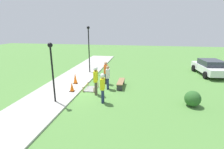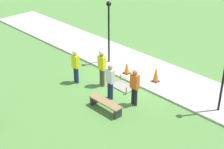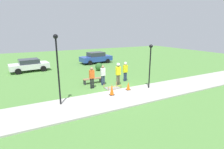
{
  "view_description": "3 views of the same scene",
  "coord_description": "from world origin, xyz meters",
  "px_view_note": "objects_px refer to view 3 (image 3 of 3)",
  "views": [
    {
      "loc": [
        11.35,
        4.15,
        4.5
      ],
      "look_at": [
        -0.56,
        2.07,
        1.1
      ],
      "focal_mm": 28.0,
      "sensor_mm": 36.0,
      "label": 1
    },
    {
      "loc": [
        -10.56,
        11.41,
        8.43
      ],
      "look_at": [
        -0.36,
        1.55,
        1.14
      ],
      "focal_mm": 55.0,
      "sensor_mm": 36.0,
      "label": 2
    },
    {
      "loc": [
        -6.46,
        -11.51,
        4.69
      ],
      "look_at": [
        0.08,
        1.15,
        1.03
      ],
      "focal_mm": 28.0,
      "sensor_mm": 36.0,
      "label": 3
    }
  ],
  "objects_px": {
    "lamppost_near": "(150,60)",
    "traffic_cone_far_patch": "(128,86)",
    "park_bench": "(93,80)",
    "parked_car_blue": "(96,58)",
    "parked_car_white": "(29,65)",
    "traffic_cone_near_patch": "(112,90)",
    "lamppost_far": "(57,60)",
    "bystander_in_orange_shirt": "(92,76)",
    "bystander_in_gray_shirt": "(103,74)",
    "worker_assistant": "(125,70)",
    "worker_supervisor": "(118,72)"
  },
  "relations": [
    {
      "from": "lamppost_near",
      "to": "traffic_cone_far_patch",
      "type": "bearing_deg",
      "value": 168.68
    },
    {
      "from": "traffic_cone_far_patch",
      "to": "park_bench",
      "type": "bearing_deg",
      "value": 118.66
    },
    {
      "from": "parked_car_blue",
      "to": "parked_car_white",
      "type": "height_order",
      "value": "parked_car_blue"
    },
    {
      "from": "traffic_cone_near_patch",
      "to": "park_bench",
      "type": "relative_size",
      "value": 0.47
    },
    {
      "from": "lamppost_far",
      "to": "parked_car_blue",
      "type": "relative_size",
      "value": 0.93
    },
    {
      "from": "lamppost_far",
      "to": "bystander_in_orange_shirt",
      "type": "bearing_deg",
      "value": 36.84
    },
    {
      "from": "bystander_in_gray_shirt",
      "to": "lamppost_far",
      "type": "bearing_deg",
      "value": -147.62
    },
    {
      "from": "worker_assistant",
      "to": "lamppost_near",
      "type": "distance_m",
      "value": 3.15
    },
    {
      "from": "traffic_cone_far_patch",
      "to": "parked_car_white",
      "type": "relative_size",
      "value": 0.15
    },
    {
      "from": "parked_car_blue",
      "to": "worker_assistant",
      "type": "bearing_deg",
      "value": -101.59
    },
    {
      "from": "lamppost_near",
      "to": "parked_car_white",
      "type": "bearing_deg",
      "value": 126.03
    },
    {
      "from": "worker_supervisor",
      "to": "parked_car_blue",
      "type": "xyz_separation_m",
      "value": [
        2.24,
        10.55,
        -0.4
      ]
    },
    {
      "from": "worker_supervisor",
      "to": "bystander_in_orange_shirt",
      "type": "distance_m",
      "value": 2.37
    },
    {
      "from": "lamppost_near",
      "to": "parked_car_white",
      "type": "distance_m",
      "value": 14.18
    },
    {
      "from": "traffic_cone_near_patch",
      "to": "bystander_in_orange_shirt",
      "type": "distance_m",
      "value": 2.45
    },
    {
      "from": "bystander_in_gray_shirt",
      "to": "lamppost_near",
      "type": "height_order",
      "value": "lamppost_near"
    },
    {
      "from": "traffic_cone_far_patch",
      "to": "park_bench",
      "type": "xyz_separation_m",
      "value": [
        -1.74,
        3.18,
        -0.08
      ]
    },
    {
      "from": "bystander_in_gray_shirt",
      "to": "parked_car_white",
      "type": "xyz_separation_m",
      "value": [
        -5.4,
        8.74,
        -0.25
      ]
    },
    {
      "from": "bystander_in_orange_shirt",
      "to": "lamppost_far",
      "type": "distance_m",
      "value": 4.19
    },
    {
      "from": "traffic_cone_near_patch",
      "to": "parked_car_blue",
      "type": "distance_m",
      "value": 13.28
    },
    {
      "from": "lamppost_near",
      "to": "worker_supervisor",
      "type": "bearing_deg",
      "value": 129.16
    },
    {
      "from": "traffic_cone_near_patch",
      "to": "bystander_in_gray_shirt",
      "type": "relative_size",
      "value": 0.47
    },
    {
      "from": "traffic_cone_near_patch",
      "to": "park_bench",
      "type": "distance_m",
      "value": 3.59
    },
    {
      "from": "traffic_cone_near_patch",
      "to": "bystander_in_gray_shirt",
      "type": "height_order",
      "value": "bystander_in_gray_shirt"
    },
    {
      "from": "bystander_in_gray_shirt",
      "to": "parked_car_blue",
      "type": "bearing_deg",
      "value": 71.04
    },
    {
      "from": "bystander_in_gray_shirt",
      "to": "lamppost_far",
      "type": "relative_size",
      "value": 0.4
    },
    {
      "from": "lamppost_near",
      "to": "parked_car_white",
      "type": "relative_size",
      "value": 0.8
    },
    {
      "from": "bystander_in_orange_shirt",
      "to": "lamppost_near",
      "type": "relative_size",
      "value": 0.51
    },
    {
      "from": "bystander_in_gray_shirt",
      "to": "traffic_cone_near_patch",
      "type": "bearing_deg",
      "value": -101.05
    },
    {
      "from": "bystander_in_orange_shirt",
      "to": "bystander_in_gray_shirt",
      "type": "bearing_deg",
      "value": 18.71
    },
    {
      "from": "traffic_cone_near_patch",
      "to": "lamppost_far",
      "type": "bearing_deg",
      "value": 179.0
    },
    {
      "from": "worker_assistant",
      "to": "parked_car_blue",
      "type": "distance_m",
      "value": 9.88
    },
    {
      "from": "park_bench",
      "to": "worker_assistant",
      "type": "distance_m",
      "value": 3.14
    },
    {
      "from": "parked_car_blue",
      "to": "lamppost_far",
      "type": "bearing_deg",
      "value": -126.35
    },
    {
      "from": "lamppost_far",
      "to": "parked_car_blue",
      "type": "height_order",
      "value": "lamppost_far"
    },
    {
      "from": "traffic_cone_far_patch",
      "to": "parked_car_blue",
      "type": "relative_size",
      "value": 0.14
    },
    {
      "from": "bystander_in_gray_shirt",
      "to": "parked_car_blue",
      "type": "xyz_separation_m",
      "value": [
        3.43,
        9.98,
        -0.19
      ]
    },
    {
      "from": "traffic_cone_near_patch",
      "to": "lamppost_far",
      "type": "xyz_separation_m",
      "value": [
        -3.63,
        0.06,
        2.4
      ]
    },
    {
      "from": "traffic_cone_near_patch",
      "to": "bystander_in_gray_shirt",
      "type": "bearing_deg",
      "value": 78.95
    },
    {
      "from": "bystander_in_orange_shirt",
      "to": "lamppost_far",
      "type": "bearing_deg",
      "value": -143.16
    },
    {
      "from": "bystander_in_gray_shirt",
      "to": "lamppost_near",
      "type": "relative_size",
      "value": 0.5
    },
    {
      "from": "worker_assistant",
      "to": "park_bench",
      "type": "bearing_deg",
      "value": 166.25
    },
    {
      "from": "traffic_cone_far_patch",
      "to": "lamppost_near",
      "type": "xyz_separation_m",
      "value": [
        1.75,
        -0.35,
        2.01
      ]
    },
    {
      "from": "worker_assistant",
      "to": "parked_car_blue",
      "type": "height_order",
      "value": "worker_assistant"
    },
    {
      "from": "worker_supervisor",
      "to": "traffic_cone_near_patch",
      "type": "bearing_deg",
      "value": -128.83
    },
    {
      "from": "park_bench",
      "to": "parked_car_blue",
      "type": "relative_size",
      "value": 0.37
    },
    {
      "from": "worker_assistant",
      "to": "bystander_in_orange_shirt",
      "type": "xyz_separation_m",
      "value": [
        -3.52,
        -0.55,
        -0.08
      ]
    },
    {
      "from": "park_bench",
      "to": "bystander_in_gray_shirt",
      "type": "distance_m",
      "value": 1.26
    },
    {
      "from": "bystander_in_orange_shirt",
      "to": "worker_assistant",
      "type": "bearing_deg",
      "value": 8.91
    },
    {
      "from": "parked_car_white",
      "to": "traffic_cone_far_patch",
      "type": "bearing_deg",
      "value": -66.02
    }
  ]
}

